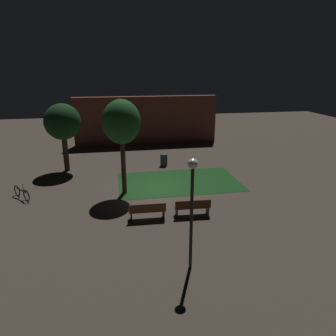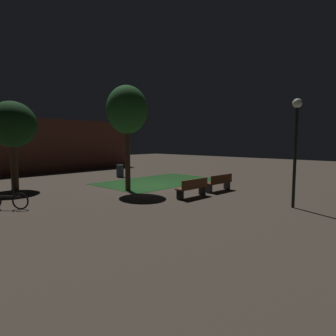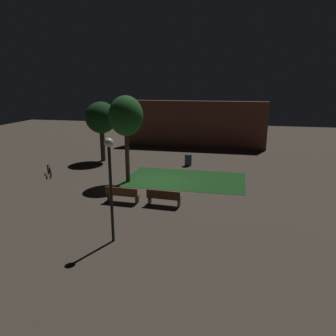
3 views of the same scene
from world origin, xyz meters
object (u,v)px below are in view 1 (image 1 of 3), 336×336
Objects in this scene: tree_lawn_side at (122,123)px; lamp_post_near_wall at (192,196)px; bench_corner at (147,210)px; bench_near_trees at (193,207)px; bicycle at (22,193)px; trash_bin at (164,160)px; tree_back_right at (63,122)px.

tree_lawn_side reaches higher than lamp_post_near_wall.
lamp_post_near_wall reaches higher than bench_corner.
tree_lawn_side is at bearing 131.52° from bench_near_trees.
bench_near_trees is 9.80m from bicycle.
bicycle is at bearing -152.45° from trash_bin.
bench_corner is 0.38× the size of tree_back_right.
bench_corner is 10.39m from tree_back_right.
tree_back_right is 5.34× the size of trash_bin.
lamp_post_near_wall is (1.11, -4.17, 2.44)m from bench_corner.
tree_back_right is (-7.10, 8.70, 3.00)m from bench_near_trees.
lamp_post_near_wall is (5.93, -12.86, -0.56)m from tree_back_right.
bench_near_trees is (2.28, 0.00, 0.00)m from bench_corner.
tree_back_right is at bearing 178.71° from trash_bin.
trash_bin reaches higher than bench_corner.
tree_lawn_side is 8.17m from lamp_post_near_wall.
bicycle is (-5.80, 0.20, -3.86)m from tree_lawn_side.
tree_back_right is 0.87× the size of tree_lawn_side.
trash_bin is at bearing 56.75° from tree_lawn_side.
bench_corner is 8.83m from trash_bin.
bicycle is at bearing 156.98° from bench_near_trees.
lamp_post_near_wall reaches higher than bicycle.
trash_bin is 0.65× the size of bicycle.
lamp_post_near_wall is (2.05, -7.80, -1.28)m from tree_lawn_side.
tree_back_right is 3.49× the size of bicycle.
bench_near_trees is 1.33× the size of bicycle.
tree_back_right is 6.10m from bicycle.
trash_bin is at bearing 27.55° from bicycle.
bicycle is (-7.85, 8.00, -2.58)m from lamp_post_near_wall.
tree_back_right is (-4.82, 8.70, 3.00)m from bench_corner.
tree_lawn_side is (-3.22, 3.64, 3.72)m from bench_near_trees.
bench_near_trees is 0.33× the size of tree_lawn_side.
tree_back_right reaches higher than lamp_post_near_wall.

